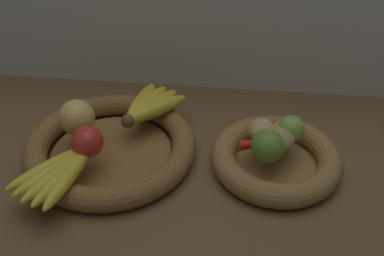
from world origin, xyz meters
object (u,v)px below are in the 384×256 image
(apple_red_front, at_px, (87,142))
(potato_large, at_px, (278,141))
(fruit_bowl_left, at_px, (111,147))
(fruit_bowl_right, at_px, (276,159))
(chili_pepper, at_px, (271,142))
(potato_back, at_px, (286,130))
(lime_far, at_px, (291,129))
(banana_bunch_back, at_px, (149,105))
(apple_golden_left, at_px, (77,117))
(lime_near, at_px, (268,146))
(banana_bunch_front, at_px, (60,171))
(potato_oblong, at_px, (262,131))

(apple_red_front, xyz_separation_m, potato_large, (0.38, 0.06, -0.01))
(fruit_bowl_left, distance_m, apple_red_front, 0.09)
(fruit_bowl_right, height_order, chili_pepper, chili_pepper)
(potato_back, distance_m, lime_far, 0.01)
(potato_large, bearing_deg, fruit_bowl_left, 180.00)
(banana_bunch_back, bearing_deg, fruit_bowl_left, -122.81)
(potato_large, relative_size, lime_far, 1.42)
(apple_golden_left, distance_m, lime_near, 0.40)
(apple_red_front, xyz_separation_m, potato_back, (0.40, 0.10, -0.01))
(banana_bunch_front, xyz_separation_m, chili_pepper, (0.40, 0.14, -0.00))
(potato_oblong, bearing_deg, potato_back, 15.95)
(potato_back, xyz_separation_m, chili_pepper, (-0.03, -0.03, -0.01))
(lime_far, bearing_deg, apple_golden_left, -177.11)
(potato_large, bearing_deg, apple_golden_left, 178.34)
(fruit_bowl_right, height_order, apple_red_front, apple_red_front)
(fruit_bowl_left, relative_size, banana_bunch_back, 2.16)
(fruit_bowl_left, height_order, lime_near, lime_near)
(fruit_bowl_left, distance_m, banana_bunch_front, 0.15)
(apple_golden_left, relative_size, potato_oblong, 1.27)
(potato_large, height_order, potato_back, potato_large)
(apple_red_front, bearing_deg, banana_bunch_back, 60.02)
(fruit_bowl_left, distance_m, lime_far, 0.39)
(potato_large, xyz_separation_m, lime_near, (-0.02, -0.04, 0.01))
(apple_golden_left, xyz_separation_m, potato_oblong, (0.39, 0.01, -0.01))
(fruit_bowl_left, relative_size, apple_golden_left, 4.80)
(banana_bunch_back, bearing_deg, chili_pepper, -19.19)
(chili_pepper, bearing_deg, lime_near, -119.69)
(banana_bunch_front, xyz_separation_m, potato_large, (0.42, 0.13, 0.01))
(fruit_bowl_left, height_order, banana_bunch_back, banana_bunch_back)
(apple_golden_left, xyz_separation_m, banana_bunch_front, (0.01, -0.14, -0.02))
(fruit_bowl_right, relative_size, potato_large, 3.39)
(apple_golden_left, bearing_deg, potato_back, 3.56)
(banana_bunch_front, height_order, lime_far, lime_far)
(lime_near, bearing_deg, banana_bunch_front, -166.54)
(apple_golden_left, relative_size, lime_near, 1.15)
(banana_bunch_back, bearing_deg, potato_back, -11.88)
(banana_bunch_front, bearing_deg, fruit_bowl_right, 17.23)
(lime_far, bearing_deg, potato_back, 152.74)
(fruit_bowl_left, xyz_separation_m, chili_pepper, (0.34, 0.01, 0.04))
(banana_bunch_front, distance_m, potato_large, 0.44)
(potato_back, xyz_separation_m, lime_far, (0.01, -0.00, 0.01))
(banana_bunch_back, xyz_separation_m, potato_oblong, (0.26, -0.08, 0.01))
(potato_back, height_order, potato_oblong, potato_oblong)
(fruit_bowl_left, xyz_separation_m, banana_bunch_back, (0.07, 0.10, 0.04))
(lime_near, bearing_deg, potato_large, 56.31)
(apple_golden_left, relative_size, potato_large, 0.96)
(apple_golden_left, bearing_deg, lime_near, -6.74)
(fruit_bowl_left, height_order, apple_red_front, apple_red_front)
(apple_golden_left, xyz_separation_m, potato_large, (0.43, -0.01, -0.02))
(fruit_bowl_right, bearing_deg, potato_back, 65.56)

